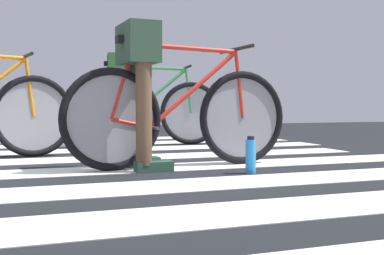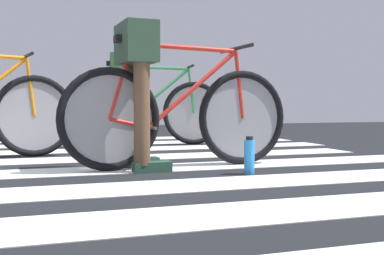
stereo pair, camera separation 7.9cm
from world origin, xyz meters
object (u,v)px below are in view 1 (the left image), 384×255
(bicycle_3_of_3, at_px, (146,111))
(water_bottle, at_px, (251,156))
(bicycle_1_of_3, at_px, (180,115))
(cyclist_1_of_3, at_px, (139,76))
(cyclist_3_of_3, at_px, (118,87))

(bicycle_3_of_3, xyz_separation_m, water_bottle, (0.10, -2.44, -0.27))
(bicycle_1_of_3, bearing_deg, cyclist_1_of_3, 180.00)
(cyclist_3_of_3, xyz_separation_m, water_bottle, (0.40, -2.48, -0.54))
(bicycle_3_of_3, relative_size, cyclist_3_of_3, 1.71)
(bicycle_1_of_3, relative_size, water_bottle, 6.93)
(bicycle_3_of_3, distance_m, water_bottle, 2.45)
(bicycle_3_of_3, distance_m, cyclist_3_of_3, 0.41)
(cyclist_1_of_3, xyz_separation_m, water_bottle, (0.66, -0.44, -0.54))
(cyclist_1_of_3, relative_size, cyclist_3_of_3, 1.01)
(cyclist_1_of_3, xyz_separation_m, cyclist_3_of_3, (0.25, 2.04, -0.01))
(cyclist_1_of_3, distance_m, water_bottle, 0.96)
(water_bottle, bearing_deg, bicycle_3_of_3, 92.26)
(bicycle_3_of_3, bearing_deg, cyclist_1_of_3, -97.59)
(bicycle_3_of_3, xyz_separation_m, cyclist_3_of_3, (-0.31, 0.04, 0.27))
(bicycle_1_of_3, height_order, bicycle_3_of_3, same)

